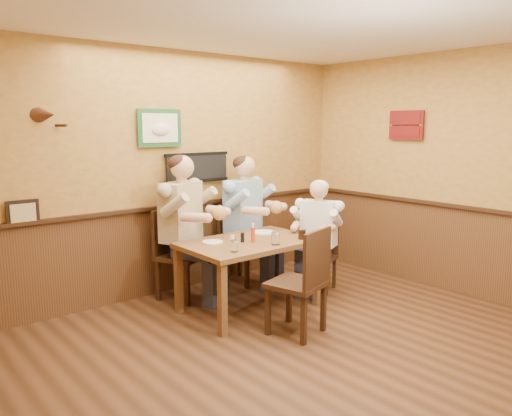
% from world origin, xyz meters
% --- Properties ---
extents(room, '(5.02, 5.03, 2.81)m').
position_xyz_m(room, '(0.13, 0.17, 1.69)').
color(room, '#371F10').
rests_on(room, ground).
extents(dining_table, '(1.40, 0.90, 0.75)m').
position_xyz_m(dining_table, '(0.24, 1.41, 0.66)').
color(dining_table, brown).
rests_on(dining_table, ground).
extents(chair_back_left, '(0.63, 0.63, 1.03)m').
position_xyz_m(chair_back_left, '(-0.14, 2.16, 0.51)').
color(chair_back_left, '#362011').
rests_on(chair_back_left, ground).
extents(chair_back_right, '(0.57, 0.57, 1.00)m').
position_xyz_m(chair_back_right, '(0.76, 2.17, 0.50)').
color(chair_back_right, '#362011').
rests_on(chair_back_right, ground).
extents(chair_right_end, '(0.51, 0.51, 0.83)m').
position_xyz_m(chair_right_end, '(1.26, 1.37, 0.42)').
color(chair_right_end, '#362011').
rests_on(chair_right_end, ground).
extents(chair_near_side, '(0.58, 0.58, 1.02)m').
position_xyz_m(chair_near_side, '(0.18, 0.64, 0.51)').
color(chair_near_side, '#362011').
rests_on(chair_near_side, ground).
extents(diner_tan_shirt, '(0.90, 0.90, 1.46)m').
position_xyz_m(diner_tan_shirt, '(-0.14, 2.16, 0.73)').
color(diner_tan_shirt, '#CAB88A').
rests_on(diner_tan_shirt, ground).
extents(diner_blue_polo, '(0.82, 0.82, 1.42)m').
position_xyz_m(diner_blue_polo, '(0.76, 2.17, 0.71)').
color(diner_blue_polo, '#8EB6D5').
rests_on(diner_blue_polo, ground).
extents(diner_white_elder, '(0.73, 0.73, 1.19)m').
position_xyz_m(diner_white_elder, '(1.26, 1.37, 0.59)').
color(diner_white_elder, silver).
rests_on(diner_white_elder, ground).
extents(water_glass_left, '(0.10, 0.10, 0.11)m').
position_xyz_m(water_glass_left, '(-0.16, 1.15, 0.81)').
color(water_glass_left, white).
rests_on(water_glass_left, dining_table).
extents(water_glass_mid, '(0.10, 0.10, 0.13)m').
position_xyz_m(water_glass_mid, '(0.34, 1.10, 0.82)').
color(water_glass_mid, white).
rests_on(water_glass_mid, dining_table).
extents(cola_tumbler, '(0.09, 0.09, 0.11)m').
position_xyz_m(cola_tumbler, '(0.72, 1.11, 0.80)').
color(cola_tumbler, black).
rests_on(cola_tumbler, dining_table).
extents(hot_sauce_bottle, '(0.05, 0.05, 0.18)m').
position_xyz_m(hot_sauce_bottle, '(0.22, 1.32, 0.84)').
color(hot_sauce_bottle, red).
rests_on(hot_sauce_bottle, dining_table).
extents(salt_shaker, '(0.05, 0.05, 0.10)m').
position_xyz_m(salt_shaker, '(-0.00, 1.39, 0.80)').
color(salt_shaker, white).
rests_on(salt_shaker, dining_table).
extents(pepper_shaker, '(0.05, 0.05, 0.10)m').
position_xyz_m(pepper_shaker, '(0.14, 1.40, 0.80)').
color(pepper_shaker, black).
rests_on(pepper_shaker, dining_table).
extents(plate_far_left, '(0.26, 0.26, 0.01)m').
position_xyz_m(plate_far_left, '(-0.11, 1.59, 0.76)').
color(plate_far_left, white).
rests_on(plate_far_left, dining_table).
extents(plate_far_right, '(0.29, 0.29, 0.02)m').
position_xyz_m(plate_far_right, '(0.60, 1.60, 0.76)').
color(plate_far_right, white).
rests_on(plate_far_right, dining_table).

